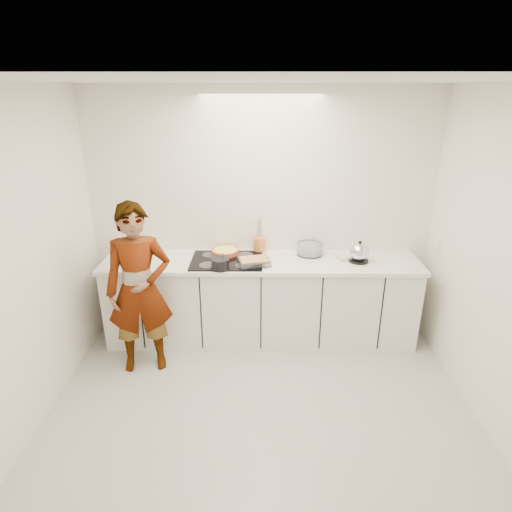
{
  "coord_description": "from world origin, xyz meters",
  "views": [
    {
      "loc": [
        -0.01,
        -2.76,
        2.57
      ],
      "look_at": [
        -0.05,
        1.05,
        1.05
      ],
      "focal_mm": 30.0,
      "sensor_mm": 36.0,
      "label": 1
    }
  ],
  "objects_px": {
    "baking_dish": "(254,261)",
    "saucepan": "(220,264)",
    "hob": "(227,260)",
    "tart_dish": "(225,251)",
    "mixing_bowl": "(310,249)",
    "kettle": "(359,253)",
    "cook": "(139,290)",
    "utensil_crock": "(260,245)"
  },
  "relations": [
    {
      "from": "kettle",
      "to": "cook",
      "type": "xyz_separation_m",
      "value": [
        -2.11,
        -0.49,
        -0.18
      ]
    },
    {
      "from": "baking_dish",
      "to": "kettle",
      "type": "bearing_deg",
      "value": 6.08
    },
    {
      "from": "baking_dish",
      "to": "saucepan",
      "type": "bearing_deg",
      "value": -162.37
    },
    {
      "from": "tart_dish",
      "to": "baking_dish",
      "type": "xyz_separation_m",
      "value": [
        0.31,
        -0.28,
        0.01
      ]
    },
    {
      "from": "cook",
      "to": "mixing_bowl",
      "type": "bearing_deg",
      "value": 11.53
    },
    {
      "from": "hob",
      "to": "mixing_bowl",
      "type": "distance_m",
      "value": 0.88
    },
    {
      "from": "mixing_bowl",
      "to": "saucepan",
      "type": "bearing_deg",
      "value": -155.94
    },
    {
      "from": "tart_dish",
      "to": "baking_dish",
      "type": "relative_size",
      "value": 0.95
    },
    {
      "from": "tart_dish",
      "to": "utensil_crock",
      "type": "height_order",
      "value": "utensil_crock"
    },
    {
      "from": "saucepan",
      "to": "baking_dish",
      "type": "height_order",
      "value": "saucepan"
    },
    {
      "from": "cook",
      "to": "tart_dish",
      "type": "bearing_deg",
      "value": 30.66
    },
    {
      "from": "hob",
      "to": "kettle",
      "type": "distance_m",
      "value": 1.34
    },
    {
      "from": "tart_dish",
      "to": "baking_dish",
      "type": "distance_m",
      "value": 0.42
    },
    {
      "from": "utensil_crock",
      "to": "cook",
      "type": "height_order",
      "value": "cook"
    },
    {
      "from": "hob",
      "to": "cook",
      "type": "distance_m",
      "value": 0.92
    },
    {
      "from": "hob",
      "to": "utensil_crock",
      "type": "height_order",
      "value": "utensil_crock"
    },
    {
      "from": "kettle",
      "to": "utensil_crock",
      "type": "distance_m",
      "value": 1.04
    },
    {
      "from": "hob",
      "to": "tart_dish",
      "type": "bearing_deg",
      "value": 99.73
    },
    {
      "from": "baking_dish",
      "to": "cook",
      "type": "height_order",
      "value": "cook"
    },
    {
      "from": "hob",
      "to": "tart_dish",
      "type": "relative_size",
      "value": 2.19
    },
    {
      "from": "kettle",
      "to": "hob",
      "type": "bearing_deg",
      "value": -179.99
    },
    {
      "from": "hob",
      "to": "kettle",
      "type": "bearing_deg",
      "value": 0.01
    },
    {
      "from": "baking_dish",
      "to": "kettle",
      "type": "distance_m",
      "value": 1.07
    },
    {
      "from": "mixing_bowl",
      "to": "cook",
      "type": "relative_size",
      "value": 0.22
    },
    {
      "from": "hob",
      "to": "saucepan",
      "type": "xyz_separation_m",
      "value": [
        -0.05,
        -0.22,
        0.06
      ]
    },
    {
      "from": "baking_dish",
      "to": "utensil_crock",
      "type": "relative_size",
      "value": 2.19
    },
    {
      "from": "tart_dish",
      "to": "hob",
      "type": "bearing_deg",
      "value": -80.27
    },
    {
      "from": "saucepan",
      "to": "hob",
      "type": "bearing_deg",
      "value": 78.04
    },
    {
      "from": "kettle",
      "to": "tart_dish",
      "type": "bearing_deg",
      "value": 172.87
    },
    {
      "from": "saucepan",
      "to": "cook",
      "type": "relative_size",
      "value": 0.11
    },
    {
      "from": "hob",
      "to": "mixing_bowl",
      "type": "xyz_separation_m",
      "value": [
        0.86,
        0.19,
        0.05
      ]
    },
    {
      "from": "mixing_bowl",
      "to": "cook",
      "type": "height_order",
      "value": "cook"
    },
    {
      "from": "baking_dish",
      "to": "cook",
      "type": "distance_m",
      "value": 1.13
    },
    {
      "from": "baking_dish",
      "to": "utensil_crock",
      "type": "bearing_deg",
      "value": 82.16
    },
    {
      "from": "saucepan",
      "to": "baking_dish",
      "type": "distance_m",
      "value": 0.34
    },
    {
      "from": "mixing_bowl",
      "to": "hob",
      "type": "bearing_deg",
      "value": -167.61
    },
    {
      "from": "saucepan",
      "to": "mixing_bowl",
      "type": "relative_size",
      "value": 0.51
    },
    {
      "from": "hob",
      "to": "saucepan",
      "type": "bearing_deg",
      "value": -101.96
    },
    {
      "from": "tart_dish",
      "to": "utensil_crock",
      "type": "bearing_deg",
      "value": 16.29
    },
    {
      "from": "utensil_crock",
      "to": "cook",
      "type": "relative_size",
      "value": 0.1
    },
    {
      "from": "hob",
      "to": "tart_dish",
      "type": "height_order",
      "value": "tart_dish"
    },
    {
      "from": "saucepan",
      "to": "mixing_bowl",
      "type": "xyz_separation_m",
      "value": [
        0.91,
        0.41,
        -0.0
      ]
    }
  ]
}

